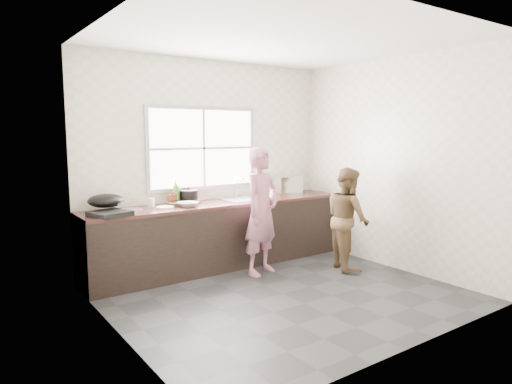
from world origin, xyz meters
TOP-DOWN VIEW (x-y plane):
  - floor at (0.00, 0.00)m, footprint 3.60×3.20m
  - ceiling at (0.00, 0.00)m, footprint 3.60×3.20m
  - wall_back at (0.00, 1.60)m, footprint 3.60×0.01m
  - wall_left at (-1.80, 0.00)m, footprint 0.01×3.20m
  - wall_right at (1.80, 0.00)m, footprint 0.01×3.20m
  - wall_front at (0.00, -1.60)m, footprint 3.60×0.01m
  - cabinet at (0.00, 1.29)m, footprint 3.60×0.62m
  - countertop at (0.00, 1.29)m, footprint 3.60×0.64m
  - sink at (0.35, 1.29)m, footprint 0.55×0.45m
  - faucet at (0.35, 1.49)m, footprint 0.02×0.02m
  - window_frame at (-0.10, 1.59)m, footprint 1.60×0.05m
  - window_glazing at (-0.10, 1.57)m, footprint 1.50×0.01m
  - woman at (0.25, 0.74)m, footprint 0.63×0.51m
  - person_side at (1.28, 0.27)m, footprint 0.70×0.78m
  - cutting_board at (-0.51, 1.39)m, footprint 0.46×0.46m
  - cleaver at (-0.32, 1.36)m, footprint 0.20×0.16m
  - bowl_mince at (-0.54, 1.18)m, footprint 0.27×0.27m
  - bowl_crabs at (0.72, 1.26)m, footprint 0.19×0.19m
  - bowl_held at (0.55, 1.08)m, footprint 0.26×0.26m
  - black_pot at (-0.38, 1.47)m, footprint 0.29×0.29m
  - plate_food at (-0.80, 1.26)m, footprint 0.22×0.22m
  - bottle_green at (-0.54, 1.52)m, footprint 0.14×0.14m
  - bottle_brown_tall at (-0.63, 1.44)m, footprint 0.09×0.10m
  - bottle_brown_short at (-0.36, 1.52)m, footprint 0.17×0.17m
  - glass_jar at (-0.92, 1.39)m, footprint 0.09×0.09m
  - burner at (-1.51, 1.10)m, footprint 0.46×0.46m
  - wok at (-1.47, 1.34)m, footprint 0.42×0.42m
  - dish_rack at (1.18, 1.37)m, footprint 0.40×0.32m
  - pot_lid_left at (-1.38, 1.27)m, footprint 0.32×0.32m
  - pot_lid_right at (-1.20, 1.33)m, footprint 0.36×0.36m

SIDE VIEW (x-z plane):
  - floor at x=0.00m, z-range -0.01..0.00m
  - cabinet at x=0.00m, z-range 0.00..0.82m
  - person_side at x=1.28m, z-range 0.00..1.32m
  - woman at x=0.25m, z-range 0.00..1.47m
  - countertop at x=0.00m, z-range 0.82..0.86m
  - sink at x=0.35m, z-range 0.85..0.88m
  - pot_lid_left at x=-1.38m, z-range 0.86..0.87m
  - pot_lid_right at x=-1.20m, z-range 0.86..0.87m
  - plate_food at x=-0.80m, z-range 0.86..0.88m
  - cutting_board at x=-0.51m, z-range 0.86..0.90m
  - burner at x=-1.51m, z-range 0.86..0.91m
  - bowl_crabs at x=0.72m, z-range 0.86..0.92m
  - bowl_mince at x=-0.54m, z-range 0.86..0.92m
  - bowl_held at x=0.55m, z-range 0.86..0.93m
  - cleaver at x=-0.32m, z-range 0.90..0.91m
  - glass_jar at x=-0.92m, z-range 0.86..0.97m
  - black_pot at x=-0.38m, z-range 0.86..1.03m
  - bottle_brown_tall at x=-0.63m, z-range 0.86..1.05m
  - bottle_brown_short at x=-0.36m, z-range 0.86..1.05m
  - dish_rack at x=1.18m, z-range 0.86..1.13m
  - wok at x=-1.47m, z-range 0.92..1.07m
  - faucet at x=0.35m, z-range 0.86..1.16m
  - bottle_green at x=-0.54m, z-range 0.86..1.18m
  - wall_back at x=0.00m, z-range 0.00..2.70m
  - wall_left at x=-1.80m, z-range 0.00..2.70m
  - wall_right at x=1.80m, z-range 0.00..2.70m
  - wall_front at x=0.00m, z-range 0.00..2.70m
  - window_glazing at x=-0.10m, z-range 1.05..2.05m
  - window_frame at x=-0.10m, z-range 1.00..2.10m
  - ceiling at x=0.00m, z-range 2.70..2.71m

